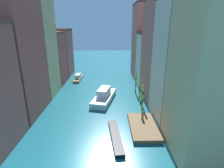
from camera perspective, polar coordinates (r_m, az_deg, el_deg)
name	(u,v)px	position (r m, az deg, el deg)	size (l,w,h in m)	color
ground_plane	(100,89)	(43.29, -4.04, -1.50)	(154.00, 154.00, 0.00)	#196070
building_left_1	(9,50)	(32.59, -30.63, 9.68)	(8.10, 10.00, 22.08)	#B25147
building_left_2	(34,48)	(40.99, -24.27, 10.81)	(8.10, 8.05, 20.74)	#DBB77A
building_left_3	(48,58)	(49.09, -20.10, 7.93)	(8.10, 7.91, 13.51)	#B25147
building_left_4	(58,52)	(57.53, -17.34, 9.87)	(8.10, 9.21, 14.19)	#B25147
building_right_0	(214,80)	(21.62, 30.50, 1.25)	(8.10, 8.15, 18.10)	#DBB77A
building_right_1	(184,62)	(28.53, 22.42, 6.53)	(8.10, 7.60, 18.72)	beige
building_right_2	(166,51)	(36.39, 17.29, 10.12)	(8.10, 9.70, 19.81)	#C6705B
building_right_3	(154,59)	(45.29, 13.50, 7.85)	(8.10, 7.32, 13.63)	beige
building_right_4	(147,42)	(53.44, 11.42, 13.41)	(8.10, 10.33, 20.94)	#C6705B
waterfront_dock	(143,127)	(27.16, 10.12, -13.55)	(3.93, 7.62, 0.59)	brown
person_on_dock	(143,115)	(28.20, 9.98, -9.90)	(0.36, 0.36, 1.57)	olive
mooring_pole_0	(143,98)	(31.43, 10.03, -4.50)	(0.36, 0.36, 4.90)	#197247
mooring_pole_1	(141,94)	(34.49, 9.62, -3.37)	(0.31, 0.31, 3.86)	#197247
mooring_pole_2	(139,90)	(36.04, 8.98, -1.90)	(0.28, 0.28, 4.45)	#197247
mooring_pole_3	(136,82)	(40.17, 7.77, 0.51)	(0.27, 0.27, 4.82)	#197247
vaporetto_white	(104,96)	(35.91, -2.65, -4.04)	(5.25, 9.75, 2.67)	white
gondola_black	(116,136)	(24.77, 1.18, -16.72)	(1.98, 8.17, 0.53)	black
motorboat_0	(78,78)	(51.25, -11.02, 2.02)	(1.86, 7.10, 1.69)	olive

